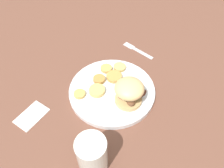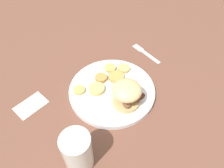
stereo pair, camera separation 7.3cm
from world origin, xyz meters
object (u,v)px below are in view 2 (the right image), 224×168
Objects in this scene: sandwich at (127,93)px; fork at (146,53)px; drinking_glass at (78,151)px; dinner_plate at (112,90)px.

fork is (0.01, 0.28, -0.06)m from sandwich.
sandwich is at bearing 70.95° from drinking_glass.
sandwich is 0.93× the size of fork.
sandwich is 0.29m from fork.
fork is at bearing 72.56° from dinner_plate.
fork is 0.51m from drinking_glass.
sandwich reaches higher than dinner_plate.
drinking_glass is at bearing -100.01° from fork.
fork is at bearing 79.99° from drinking_glass.
fork is at bearing 87.57° from sandwich.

